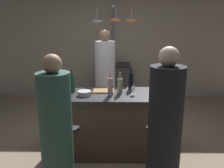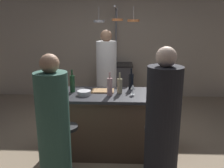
# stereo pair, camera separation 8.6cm
# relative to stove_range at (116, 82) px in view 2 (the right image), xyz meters

# --- Properties ---
(ground_plane) EXTENTS (9.00, 9.00, 0.00)m
(ground_plane) POSITION_rel_stove_range_xyz_m (0.00, -2.45, -0.45)
(ground_plane) COLOR gray
(back_wall) EXTENTS (6.40, 0.16, 2.60)m
(back_wall) POSITION_rel_stove_range_xyz_m (0.00, 0.40, 0.85)
(back_wall) COLOR #BCAD99
(back_wall) RESTS_ON ground_plane
(kitchen_island) EXTENTS (1.80, 0.72, 0.90)m
(kitchen_island) POSITION_rel_stove_range_xyz_m (0.00, -2.45, 0.01)
(kitchen_island) COLOR brown
(kitchen_island) RESTS_ON ground_plane
(stove_range) EXTENTS (0.80, 0.64, 0.89)m
(stove_range) POSITION_rel_stove_range_xyz_m (0.00, 0.00, 0.00)
(stove_range) COLOR #47474C
(stove_range) RESTS_ON ground_plane
(chef) EXTENTS (0.37, 0.37, 1.74)m
(chef) POSITION_rel_stove_range_xyz_m (-0.14, -1.36, 0.36)
(chef) COLOR white
(chef) RESTS_ON ground_plane
(bar_stool_right) EXTENTS (0.28, 0.28, 0.68)m
(bar_stool_right) POSITION_rel_stove_range_xyz_m (0.54, -3.07, -0.07)
(bar_stool_right) COLOR #4C4C51
(bar_stool_right) RESTS_ON ground_plane
(guest_right) EXTENTS (0.35, 0.35, 1.66)m
(guest_right) POSITION_rel_stove_range_xyz_m (0.56, -3.41, 0.32)
(guest_right) COLOR black
(guest_right) RESTS_ON ground_plane
(bar_stool_left) EXTENTS (0.28, 0.28, 0.68)m
(bar_stool_left) POSITION_rel_stove_range_xyz_m (-0.51, -3.07, -0.07)
(bar_stool_left) COLOR #4C4C51
(bar_stool_left) RESTS_ON ground_plane
(guest_left) EXTENTS (0.34, 0.34, 1.59)m
(guest_left) POSITION_rel_stove_range_xyz_m (-0.56, -3.43, 0.29)
(guest_left) COLOR #33594C
(guest_left) RESTS_ON ground_plane
(overhead_pot_rack) EXTENTS (0.87, 1.41, 2.17)m
(overhead_pot_rack) POSITION_rel_stove_range_xyz_m (0.03, -0.50, 1.21)
(overhead_pot_rack) COLOR gray
(overhead_pot_rack) RESTS_ON ground_plane
(cutting_board) EXTENTS (0.32, 0.22, 0.02)m
(cutting_board) POSITION_rel_stove_range_xyz_m (-0.13, -2.35, 0.46)
(cutting_board) COLOR #997047
(cutting_board) RESTS_ON kitchen_island
(pepper_mill) EXTENTS (0.05, 0.05, 0.21)m
(pepper_mill) POSITION_rel_stove_range_xyz_m (-0.70, -2.37, 0.56)
(pepper_mill) COLOR #382319
(pepper_mill) RESTS_ON kitchen_island
(wine_bottle_dark) EXTENTS (0.07, 0.07, 0.32)m
(wine_bottle_dark) POSITION_rel_stove_range_xyz_m (0.28, -2.20, 0.58)
(wine_bottle_dark) COLOR black
(wine_bottle_dark) RESTS_ON kitchen_island
(wine_bottle_green) EXTENTS (0.07, 0.07, 0.32)m
(wine_bottle_green) POSITION_rel_stove_range_xyz_m (-0.56, -2.38, 0.58)
(wine_bottle_green) COLOR #193D23
(wine_bottle_green) RESTS_ON kitchen_island
(wine_bottle_rose) EXTENTS (0.07, 0.07, 0.33)m
(wine_bottle_rose) POSITION_rel_stove_range_xyz_m (-0.02, -2.54, 0.58)
(wine_bottle_rose) COLOR #B78C8E
(wine_bottle_rose) RESTS_ON kitchen_island
(wine_bottle_white) EXTENTS (0.07, 0.07, 0.29)m
(wine_bottle_white) POSITION_rel_stove_range_xyz_m (0.11, -2.43, 0.57)
(wine_bottle_white) COLOR gray
(wine_bottle_white) RESTS_ON kitchen_island
(wine_bottle_amber) EXTENTS (0.07, 0.07, 0.32)m
(wine_bottle_amber) POSITION_rel_stove_range_xyz_m (-0.68, -2.65, 0.58)
(wine_bottle_amber) COLOR brown
(wine_bottle_amber) RESTS_ON kitchen_island
(wine_glass_by_chef) EXTENTS (0.07, 0.07, 0.15)m
(wine_glass_by_chef) POSITION_rel_stove_range_xyz_m (0.29, -2.49, 0.56)
(wine_glass_by_chef) COLOR silver
(wine_glass_by_chef) RESTS_ON kitchen_island
(wine_glass_near_right_guest) EXTENTS (0.07, 0.07, 0.15)m
(wine_glass_near_right_guest) POSITION_rel_stove_range_xyz_m (0.68, -2.70, 0.56)
(wine_glass_near_right_guest) COLOR silver
(wine_glass_near_right_guest) RESTS_ON kitchen_island
(mixing_bowl_blue) EXTENTS (0.20, 0.20, 0.08)m
(mixing_bowl_blue) POSITION_rel_stove_range_xyz_m (0.69, -2.38, 0.49)
(mixing_bowl_blue) COLOR #334C6B
(mixing_bowl_blue) RESTS_ON kitchen_island
(mixing_bowl_steel) EXTENTS (0.19, 0.19, 0.06)m
(mixing_bowl_steel) POSITION_rel_stove_range_xyz_m (-0.38, -2.54, 0.48)
(mixing_bowl_steel) COLOR #B7B7BC
(mixing_bowl_steel) RESTS_ON kitchen_island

